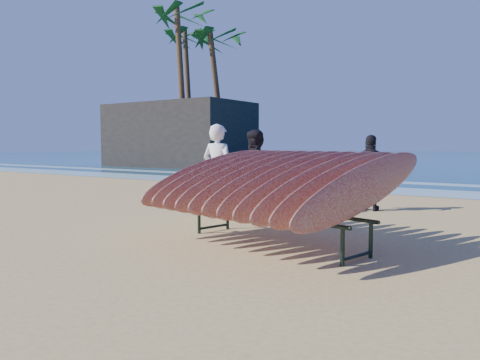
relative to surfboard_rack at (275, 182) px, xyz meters
The scene contains 11 objects.
ground 1.38m from the surfboard_rack, 141.09° to the right, with size 120.00×120.00×0.00m, color tan.
foam_near 9.46m from the surfboard_rack, 94.67° to the left, with size 160.00×160.00×0.00m, color white.
foam_far 12.94m from the surfboard_rack, 93.40° to the left, with size 160.00×160.00×0.00m, color white.
surfboard_rack is the anchor object (origin of this frame).
person_white 2.65m from the surfboard_rack, 145.90° to the left, with size 0.71×0.47×1.95m, color white.
person_dark_a 3.02m from the surfboard_rack, 127.16° to the left, with size 0.90×0.70×1.85m, color black.
person_dark_b 4.43m from the surfboard_rack, 89.87° to the left, with size 1.03×0.43×1.76m, color black.
building 25.60m from the surfboard_rack, 134.85° to the left, with size 9.66×5.36×4.29m, color #2D2823.
palm_left 24.83m from the surfboard_rack, 134.62° to the left, with size 5.20×5.20×10.30m.
palm_mid 25.52m from the surfboard_rack, 128.86° to the left, with size 5.20×5.20×9.13m.
palm_right 30.52m from the surfboard_rack, 132.89° to the left, with size 5.20×5.20×10.34m.
Camera 1 is at (4.32, -5.57, 1.54)m, focal length 35.00 mm.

